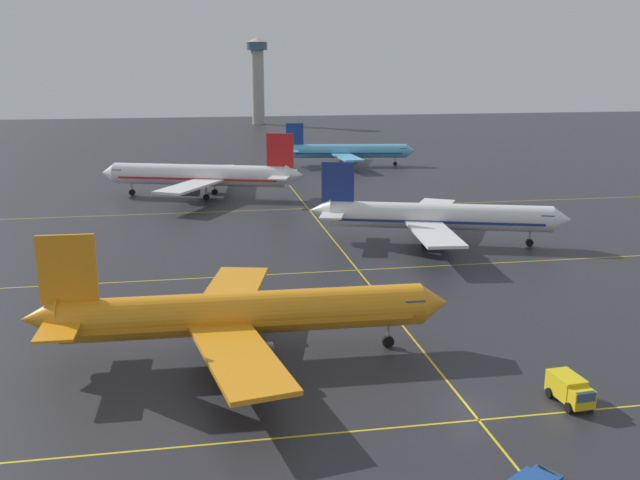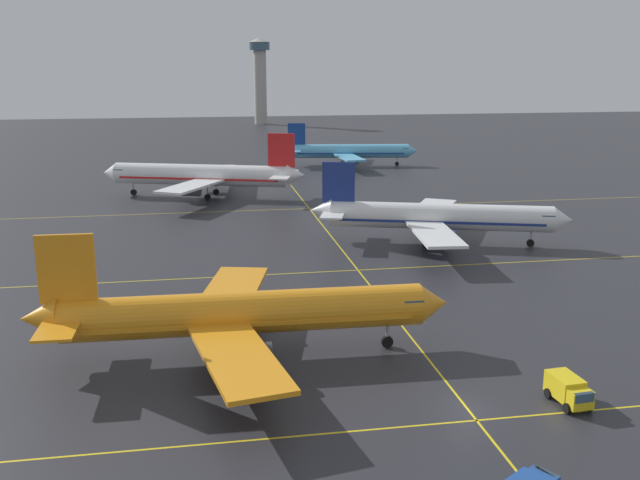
{
  "view_description": "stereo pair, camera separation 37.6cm",
  "coord_description": "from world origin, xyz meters",
  "px_view_note": "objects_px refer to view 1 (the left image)",
  "views": [
    {
      "loc": [
        -19.96,
        -47.12,
        25.8
      ],
      "look_at": [
        -5.6,
        33.66,
        5.19
      ],
      "focal_mm": 40.03,
      "sensor_mm": 36.0,
      "label": 1
    },
    {
      "loc": [
        -19.59,
        -47.18,
        25.8
      ],
      "look_at": [
        -5.6,
        33.66,
        5.19
      ],
      "focal_mm": 40.03,
      "sensor_mm": 36.0,
      "label": 2
    }
  ],
  "objects_px": {
    "airliner_third_row": "(202,175)",
    "control_tower": "(258,74)",
    "airliner_front_gate": "(241,314)",
    "airliner_far_left_stand": "(347,151)",
    "service_truck_catering": "(570,389)",
    "airliner_second_row": "(436,217)"
  },
  "relations": [
    {
      "from": "service_truck_catering",
      "to": "airliner_far_left_stand",
      "type": "bearing_deg",
      "value": 85.44
    },
    {
      "from": "airliner_third_row",
      "to": "control_tower",
      "type": "height_order",
      "value": "control_tower"
    },
    {
      "from": "airliner_third_row",
      "to": "control_tower",
      "type": "bearing_deg",
      "value": 80.98
    },
    {
      "from": "airliner_third_row",
      "to": "airliner_far_left_stand",
      "type": "distance_m",
      "value": 52.55
    },
    {
      "from": "airliner_second_row",
      "to": "service_truck_catering",
      "type": "relative_size",
      "value": 8.64
    },
    {
      "from": "airliner_third_row",
      "to": "airliner_far_left_stand",
      "type": "xyz_separation_m",
      "value": [
        36.84,
        37.47,
        -0.65
      ]
    },
    {
      "from": "airliner_third_row",
      "to": "service_truck_catering",
      "type": "relative_size",
      "value": 9.33
    },
    {
      "from": "airliner_second_row",
      "to": "service_truck_catering",
      "type": "bearing_deg",
      "value": -97.14
    },
    {
      "from": "airliner_front_gate",
      "to": "airliner_third_row",
      "type": "xyz_separation_m",
      "value": [
        -2.1,
        78.78,
        0.29
      ]
    },
    {
      "from": "airliner_front_gate",
      "to": "airliner_third_row",
      "type": "distance_m",
      "value": 78.8
    },
    {
      "from": "airliner_far_left_stand",
      "to": "control_tower",
      "type": "distance_m",
      "value": 129.34
    },
    {
      "from": "airliner_second_row",
      "to": "airliner_far_left_stand",
      "type": "relative_size",
      "value": 1.06
    },
    {
      "from": "airliner_far_left_stand",
      "to": "control_tower",
      "type": "height_order",
      "value": "control_tower"
    },
    {
      "from": "airliner_front_gate",
      "to": "control_tower",
      "type": "relative_size",
      "value": 1.07
    },
    {
      "from": "airliner_front_gate",
      "to": "control_tower",
      "type": "height_order",
      "value": "control_tower"
    },
    {
      "from": "airliner_second_row",
      "to": "service_truck_catering",
      "type": "xyz_separation_m",
      "value": [
        -6.23,
        -49.75,
        -2.81
      ]
    },
    {
      "from": "airliner_third_row",
      "to": "control_tower",
      "type": "relative_size",
      "value": 1.13
    },
    {
      "from": "control_tower",
      "to": "service_truck_catering",
      "type": "bearing_deg",
      "value": -89.95
    },
    {
      "from": "airliner_far_left_stand",
      "to": "service_truck_catering",
      "type": "relative_size",
      "value": 8.12
    },
    {
      "from": "service_truck_catering",
      "to": "control_tower",
      "type": "distance_m",
      "value": 258.46
    },
    {
      "from": "airliner_far_left_stand",
      "to": "control_tower",
      "type": "bearing_deg",
      "value": 94.74
    },
    {
      "from": "airliner_front_gate",
      "to": "airliner_far_left_stand",
      "type": "bearing_deg",
      "value": 73.36
    }
  ]
}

